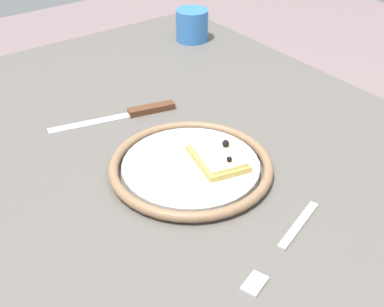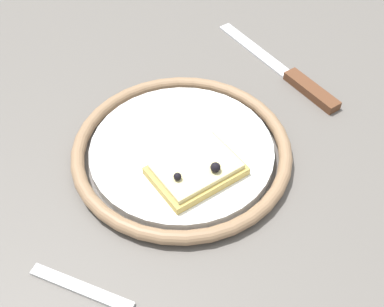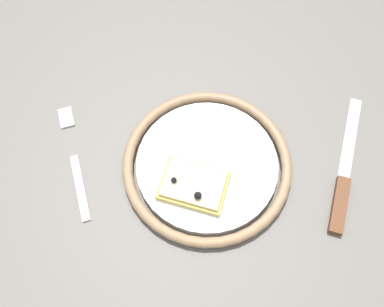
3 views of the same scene
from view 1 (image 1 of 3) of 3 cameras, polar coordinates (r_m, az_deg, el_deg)
name	(u,v)px [view 1 (image 1 of 3)]	position (r m, az deg, el deg)	size (l,w,h in m)	color
dining_table	(176,200)	(0.88, -1.74, -5.12)	(1.19, 0.92, 0.74)	#5B5651
plate	(191,167)	(0.82, -0.13, -1.45)	(0.26, 0.26, 0.02)	white
pizza_slice_near	(218,157)	(0.82, 2.90, -0.37)	(0.11, 0.09, 0.03)	tan
knife	(135,113)	(0.98, -6.33, 4.53)	(0.08, 0.24, 0.01)	silver
fork	(283,245)	(0.70, 10.09, -9.95)	(0.08, 0.20, 0.00)	silver
cup	(192,25)	(1.29, 0.01, 14.03)	(0.08, 0.08, 0.08)	#3372BF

